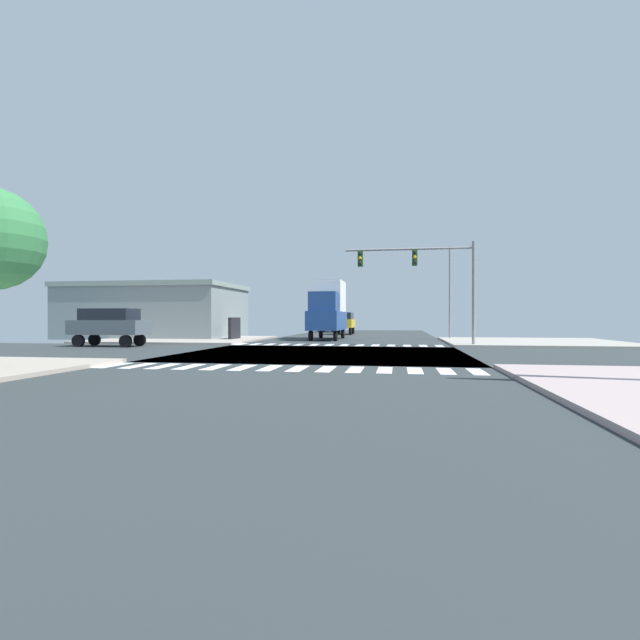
{
  "coord_description": "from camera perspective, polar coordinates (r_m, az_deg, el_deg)",
  "views": [
    {
      "loc": [
        3.7,
        -23.52,
        1.76
      ],
      "look_at": [
        -0.62,
        2.8,
        1.65
      ],
      "focal_mm": 26.82,
      "sensor_mm": 36.0,
      "label": 1
    }
  ],
  "objects": [
    {
      "name": "ground",
      "position": [
        23.88,
        0.39,
        -4.04
      ],
      "size": [
        90.0,
        90.0,
        0.05
      ],
      "color": "#2D3436"
    },
    {
      "name": "sidewalk_corner_ne",
      "position": [
        36.76,
        23.99,
        -2.41
      ],
      "size": [
        12.0,
        12.0,
        0.14
      ],
      "color": "#A09B91",
      "rests_on": "ground"
    },
    {
      "name": "sidewalk_corner_nw",
      "position": [
        39.29,
        -15.85,
        -2.23
      ],
      "size": [
        12.0,
        12.0,
        0.14
      ],
      "color": "#A39991",
      "rests_on": "ground"
    },
    {
      "name": "crosswalk_near",
      "position": [
        16.79,
        -4.35,
        -5.76
      ],
      "size": [
        13.5,
        2.0,
        0.01
      ],
      "color": "white",
      "rests_on": "ground"
    },
    {
      "name": "crosswalk_far",
      "position": [
        31.12,
        2.02,
        -2.99
      ],
      "size": [
        13.5,
        2.0,
        0.01
      ],
      "color": "white",
      "rests_on": "ground"
    },
    {
      "name": "traffic_signal_mast",
      "position": [
        30.85,
        12.05,
        6.02
      ],
      "size": [
        8.06,
        0.55,
        6.52
      ],
      "color": "gray",
      "rests_on": "ground"
    },
    {
      "name": "street_lamp",
      "position": [
        40.39,
        14.87,
        4.22
      ],
      "size": [
        1.78,
        0.32,
        7.58
      ],
      "color": "gray",
      "rests_on": "ground"
    },
    {
      "name": "bank_building",
      "position": [
        44.57,
        -18.98,
        1.01
      ],
      "size": [
        15.78,
        9.42,
        4.71
      ],
      "color": "gray",
      "rests_on": "ground"
    },
    {
      "name": "suv_nearside_1",
      "position": [
        51.19,
        2.93,
        -0.16
      ],
      "size": [
        1.96,
        4.6,
        2.34
      ],
      "rotation": [
        0.0,
        0.0,
        3.14
      ],
      "color": "black",
      "rests_on": "ground"
    },
    {
      "name": "pickup_crossing_1",
      "position": [
        59.94,
        0.98,
        -0.2
      ],
      "size": [
        2.0,
        5.1,
        2.35
      ],
      "rotation": [
        0.0,
        0.0,
        3.14
      ],
      "color": "black",
      "rests_on": "ground"
    },
    {
      "name": "box_truck_leading_1",
      "position": [
        39.26,
        0.98,
        1.42
      ],
      "size": [
        2.4,
        7.2,
        4.85
      ],
      "rotation": [
        0.0,
        0.0,
        3.14
      ],
      "color": "black",
      "rests_on": "ground"
    },
    {
      "name": "suv_trailing_4",
      "position": [
        32.28,
        -23.83,
        -0.42
      ],
      "size": [
        4.6,
        1.96,
        2.34
      ],
      "rotation": [
        0.0,
        0.0,
        4.71
      ],
      "color": "black",
      "rests_on": "ground"
    }
  ]
}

